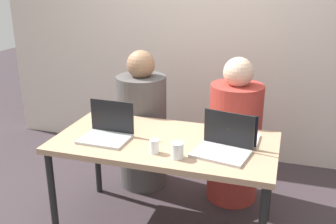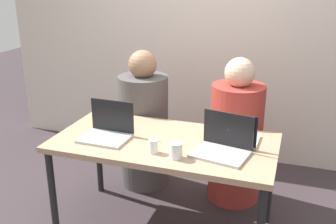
{
  "view_description": "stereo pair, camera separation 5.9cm",
  "coord_description": "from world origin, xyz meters",
  "px_view_note": "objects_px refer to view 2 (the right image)",
  "views": [
    {
      "loc": [
        0.77,
        -2.37,
        1.82
      ],
      "look_at": [
        0.0,
        0.08,
        0.9
      ],
      "focal_mm": 42.0,
      "sensor_mm": 36.0,
      "label": 1
    },
    {
      "loc": [
        0.82,
        -2.35,
        1.82
      ],
      "look_at": [
        0.0,
        0.08,
        0.9
      ],
      "focal_mm": 42.0,
      "sensor_mm": 36.0,
      "label": 2
    }
  ],
  "objects_px": {
    "laptop_front_left": "(108,130)",
    "water_glass_center": "(153,147)",
    "person_on_left": "(144,127)",
    "laptop_front_right": "(223,145)",
    "laptop_back_right": "(232,135)",
    "person_on_right": "(236,139)",
    "water_glass_right": "(176,152)"
  },
  "relations": [
    {
      "from": "person_on_left",
      "to": "water_glass_center",
      "type": "bearing_deg",
      "value": 125.65
    },
    {
      "from": "person_on_right",
      "to": "water_glass_right",
      "type": "height_order",
      "value": "person_on_right"
    },
    {
      "from": "person_on_left",
      "to": "laptop_front_left",
      "type": "relative_size",
      "value": 3.64
    },
    {
      "from": "laptop_front_right",
      "to": "water_glass_center",
      "type": "bearing_deg",
      "value": -150.98
    },
    {
      "from": "laptop_front_right",
      "to": "water_glass_center",
      "type": "distance_m",
      "value": 0.45
    },
    {
      "from": "laptop_back_right",
      "to": "person_on_left",
      "type": "bearing_deg",
      "value": -28.5
    },
    {
      "from": "laptop_front_right",
      "to": "laptop_front_left",
      "type": "distance_m",
      "value": 0.81
    },
    {
      "from": "person_on_right",
      "to": "laptop_front_right",
      "type": "distance_m",
      "value": 0.72
    },
    {
      "from": "water_glass_right",
      "to": "water_glass_center",
      "type": "xyz_separation_m",
      "value": [
        -0.16,
        0.03,
        -0.01
      ]
    },
    {
      "from": "laptop_front_left",
      "to": "water_glass_center",
      "type": "relative_size",
      "value": 3.68
    },
    {
      "from": "laptop_back_right",
      "to": "person_on_right",
      "type": "bearing_deg",
      "value": -83.17
    },
    {
      "from": "water_glass_center",
      "to": "laptop_front_right",
      "type": "bearing_deg",
      "value": 18.3
    },
    {
      "from": "laptop_front_right",
      "to": "laptop_front_left",
      "type": "relative_size",
      "value": 1.14
    },
    {
      "from": "laptop_back_right",
      "to": "water_glass_right",
      "type": "xyz_separation_m",
      "value": [
        -0.29,
        -0.36,
        -0.01
      ]
    },
    {
      "from": "person_on_left",
      "to": "laptop_back_right",
      "type": "bearing_deg",
      "value": 159.73
    },
    {
      "from": "person_on_right",
      "to": "laptop_back_right",
      "type": "relative_size",
      "value": 3.45
    },
    {
      "from": "person_on_right",
      "to": "laptop_front_right",
      "type": "bearing_deg",
      "value": 75.65
    },
    {
      "from": "laptop_back_right",
      "to": "laptop_front_left",
      "type": "bearing_deg",
      "value": 14.54
    },
    {
      "from": "water_glass_center",
      "to": "person_on_right",
      "type": "bearing_deg",
      "value": 63.7
    },
    {
      "from": "laptop_front_right",
      "to": "person_on_left",
      "type": "bearing_deg",
      "value": 151.16
    },
    {
      "from": "person_on_left",
      "to": "person_on_right",
      "type": "height_order",
      "value": "person_on_left"
    },
    {
      "from": "person_on_right",
      "to": "water_glass_center",
      "type": "distance_m",
      "value": 0.94
    },
    {
      "from": "laptop_front_right",
      "to": "water_glass_center",
      "type": "xyz_separation_m",
      "value": [
        -0.42,
        -0.14,
        -0.01
      ]
    },
    {
      "from": "laptop_front_right",
      "to": "person_on_right",
      "type": "bearing_deg",
      "value": 102.25
    },
    {
      "from": "laptop_front_left",
      "to": "water_glass_right",
      "type": "xyz_separation_m",
      "value": [
        0.55,
        -0.16,
        -0.01
      ]
    },
    {
      "from": "water_glass_right",
      "to": "water_glass_center",
      "type": "height_order",
      "value": "water_glass_right"
    },
    {
      "from": "laptop_back_right",
      "to": "water_glass_right",
      "type": "relative_size",
      "value": 3.42
    },
    {
      "from": "person_on_right",
      "to": "water_glass_center",
      "type": "xyz_separation_m",
      "value": [
        -0.41,
        -0.82,
        0.23
      ]
    },
    {
      "from": "laptop_back_right",
      "to": "water_glass_center",
      "type": "height_order",
      "value": "laptop_back_right"
    },
    {
      "from": "laptop_back_right",
      "to": "water_glass_center",
      "type": "bearing_deg",
      "value": 37.58
    },
    {
      "from": "laptop_front_left",
      "to": "water_glass_center",
      "type": "xyz_separation_m",
      "value": [
        0.39,
        -0.13,
        -0.01
      ]
    },
    {
      "from": "laptop_front_left",
      "to": "water_glass_right",
      "type": "height_order",
      "value": "laptop_front_left"
    }
  ]
}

